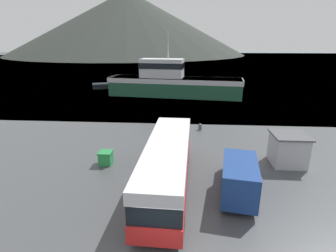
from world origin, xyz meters
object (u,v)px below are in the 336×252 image
Objects in this scene: tour_bus at (167,164)px; delivery_van at (239,175)px; storage_bin at (106,158)px; small_boat at (109,86)px; dock_kiosk at (288,149)px; fishing_boat at (172,82)px.

tour_bus is 1.86× the size of delivery_van.
storage_bin reaches higher than small_boat.
dock_kiosk is at bearing 53.76° from delivery_van.
fishing_boat is (-1.30, 29.81, 0.58)m from tour_bus.
tour_bus reaches higher than small_boat.
delivery_van is 41.55m from small_boat.
dock_kiosk is (13.99, 1.04, 0.70)m from storage_bin.
fishing_boat reaches higher than tour_bus.
tour_bus is 29.84m from fishing_boat.
fishing_boat is 26.92m from storage_bin.
fishing_boat is 21.85× the size of storage_bin.
dock_kiosk reaches higher than delivery_van.
dock_kiosk is 0.39× the size of small_boat.
dock_kiosk is at bearing 27.17° from tour_bus.
fishing_boat is at bearing 109.95° from delivery_van.
tour_bus is 1.66× the size of small_boat.
tour_bus is at bearing -154.68° from dock_kiosk.
storage_bin is 0.40× the size of dock_kiosk.
tour_bus is 9.95m from dock_kiosk.
fishing_boat reaches higher than dock_kiosk.
delivery_van reaches higher than storage_bin.
tour_bus is at bearing -32.64° from storage_bin.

